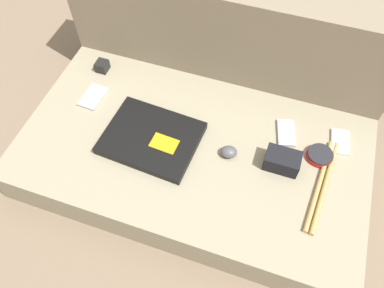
{
  "coord_description": "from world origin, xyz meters",
  "views": [
    {
      "loc": [
        0.23,
        -0.66,
        1.23
      ],
      "look_at": [
        0.0,
        0.0,
        0.17
      ],
      "focal_mm": 35.0,
      "sensor_mm": 36.0,
      "label": 1
    }
  ],
  "objects_px": {
    "phone_silver": "(93,97)",
    "phone_small": "(340,142)",
    "laptop": "(152,138)",
    "speaker_puck": "(320,155)",
    "charger_brick": "(102,66)",
    "camera_pouch": "(282,161)",
    "phone_black": "(286,133)",
    "computer_mouse": "(229,152)"
  },
  "relations": [
    {
      "from": "computer_mouse",
      "to": "charger_brick",
      "type": "relative_size",
      "value": 1.37
    },
    {
      "from": "phone_silver",
      "to": "camera_pouch",
      "type": "height_order",
      "value": "camera_pouch"
    },
    {
      "from": "laptop",
      "to": "phone_silver",
      "type": "distance_m",
      "value": 0.3
    },
    {
      "from": "camera_pouch",
      "to": "phone_black",
      "type": "bearing_deg",
      "value": 93.3
    },
    {
      "from": "laptop",
      "to": "charger_brick",
      "type": "relative_size",
      "value": 6.89
    },
    {
      "from": "phone_silver",
      "to": "camera_pouch",
      "type": "bearing_deg",
      "value": -1.61
    },
    {
      "from": "speaker_puck",
      "to": "phone_small",
      "type": "height_order",
      "value": "speaker_puck"
    },
    {
      "from": "phone_silver",
      "to": "phone_small",
      "type": "distance_m",
      "value": 0.91
    },
    {
      "from": "phone_black",
      "to": "charger_brick",
      "type": "xyz_separation_m",
      "value": [
        -0.75,
        0.07,
        0.01
      ]
    },
    {
      "from": "speaker_puck",
      "to": "charger_brick",
      "type": "xyz_separation_m",
      "value": [
        -0.87,
        0.13,
        0.01
      ]
    },
    {
      "from": "camera_pouch",
      "to": "phone_small",
      "type": "bearing_deg",
      "value": 41.64
    },
    {
      "from": "camera_pouch",
      "to": "charger_brick",
      "type": "bearing_deg",
      "value": 164.68
    },
    {
      "from": "phone_small",
      "to": "laptop",
      "type": "bearing_deg",
      "value": -168.19
    },
    {
      "from": "computer_mouse",
      "to": "speaker_puck",
      "type": "xyz_separation_m",
      "value": [
        0.29,
        0.09,
        -0.01
      ]
    },
    {
      "from": "phone_black",
      "to": "charger_brick",
      "type": "height_order",
      "value": "charger_brick"
    },
    {
      "from": "phone_small",
      "to": "charger_brick",
      "type": "bearing_deg",
      "value": 170.76
    },
    {
      "from": "phone_small",
      "to": "camera_pouch",
      "type": "bearing_deg",
      "value": -144.51
    },
    {
      "from": "laptop",
      "to": "phone_silver",
      "type": "bearing_deg",
      "value": 162.8
    },
    {
      "from": "phone_silver",
      "to": "camera_pouch",
      "type": "relative_size",
      "value": 1.04
    },
    {
      "from": "speaker_puck",
      "to": "camera_pouch",
      "type": "relative_size",
      "value": 0.78
    },
    {
      "from": "phone_silver",
      "to": "phone_black",
      "type": "relative_size",
      "value": 0.97
    },
    {
      "from": "phone_silver",
      "to": "phone_black",
      "type": "distance_m",
      "value": 0.72
    },
    {
      "from": "laptop",
      "to": "phone_silver",
      "type": "xyz_separation_m",
      "value": [
        -0.28,
        0.11,
        -0.01
      ]
    },
    {
      "from": "phone_silver",
      "to": "phone_small",
      "type": "bearing_deg",
      "value": 9.3
    },
    {
      "from": "computer_mouse",
      "to": "camera_pouch",
      "type": "height_order",
      "value": "camera_pouch"
    },
    {
      "from": "phone_silver",
      "to": "camera_pouch",
      "type": "distance_m",
      "value": 0.73
    },
    {
      "from": "laptop",
      "to": "computer_mouse",
      "type": "relative_size",
      "value": 5.02
    },
    {
      "from": "phone_black",
      "to": "phone_small",
      "type": "height_order",
      "value": "phone_black"
    },
    {
      "from": "laptop",
      "to": "computer_mouse",
      "type": "bearing_deg",
      "value": 9.94
    },
    {
      "from": "computer_mouse",
      "to": "phone_silver",
      "type": "xyz_separation_m",
      "value": [
        -0.55,
        0.08,
        -0.01
      ]
    },
    {
      "from": "camera_pouch",
      "to": "charger_brick",
      "type": "height_order",
      "value": "camera_pouch"
    },
    {
      "from": "speaker_puck",
      "to": "charger_brick",
      "type": "relative_size",
      "value": 1.83
    },
    {
      "from": "speaker_puck",
      "to": "phone_small",
      "type": "relative_size",
      "value": 0.83
    },
    {
      "from": "computer_mouse",
      "to": "camera_pouch",
      "type": "bearing_deg",
      "value": -9.91
    },
    {
      "from": "phone_silver",
      "to": "phone_black",
      "type": "height_order",
      "value": "phone_black"
    },
    {
      "from": "phone_small",
      "to": "camera_pouch",
      "type": "relative_size",
      "value": 0.94
    },
    {
      "from": "computer_mouse",
      "to": "phone_silver",
      "type": "relative_size",
      "value": 0.57
    },
    {
      "from": "speaker_puck",
      "to": "charger_brick",
      "type": "bearing_deg",
      "value": 171.35
    },
    {
      "from": "phone_small",
      "to": "phone_silver",
      "type": "bearing_deg",
      "value": 179.77
    },
    {
      "from": "laptop",
      "to": "speaker_puck",
      "type": "distance_m",
      "value": 0.57
    },
    {
      "from": "laptop",
      "to": "phone_silver",
      "type": "relative_size",
      "value": 2.84
    },
    {
      "from": "computer_mouse",
      "to": "phone_silver",
      "type": "height_order",
      "value": "computer_mouse"
    }
  ]
}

